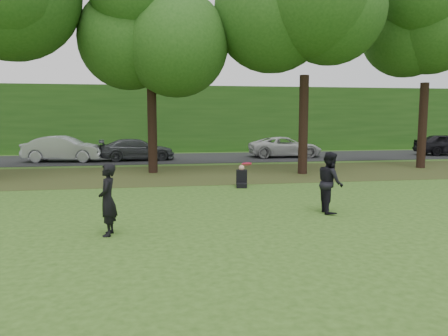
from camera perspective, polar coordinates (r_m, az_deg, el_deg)
name	(u,v)px	position (r m, az deg, el deg)	size (l,w,h in m)	color
ground	(327,264)	(8.46, 13.25, -12.17)	(120.00, 120.00, 0.00)	#2D4C17
leaf_litter	(217,174)	(20.77, -0.91, -0.73)	(60.00, 7.00, 0.01)	#453218
street	(198,158)	(28.65, -3.40, 1.34)	(70.00, 7.00, 0.02)	black
far_hedge	(189,119)	(34.49, -4.56, 6.39)	(70.00, 3.00, 5.00)	#204D16
player_left	(108,200)	(10.31, -14.96, -4.03)	(0.60, 0.40, 1.66)	black
player_right	(330,182)	(12.66, 13.70, -1.82)	(0.85, 0.66, 1.74)	black
parked_cars	(179,148)	(27.73, -5.83, 2.65)	(39.64, 2.88, 1.54)	black
frisbee	(247,164)	(11.51, 2.97, 0.52)	(0.29, 0.28, 0.11)	#E31344
seated_person	(242,179)	(16.98, 2.32, -1.38)	(0.54, 0.79, 0.83)	black
tree_line	(210,2)	(21.11, -1.90, 20.82)	(55.30, 7.90, 12.31)	black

